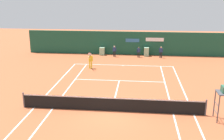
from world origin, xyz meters
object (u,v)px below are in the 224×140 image
Objects in this scene: ball_kid_left_post at (114,50)px; ball_kid_centre_post at (139,51)px; player_on_baseline at (90,60)px; ball_kid_right_post at (161,51)px; tennis_ball_mid_court at (96,70)px.

ball_kid_left_post reaches higher than ball_kid_centre_post.
player_on_baseline reaches higher than ball_kid_centre_post.
ball_kid_right_post is 20.31× the size of tennis_ball_mid_court.
ball_kid_right_post is 2.66m from ball_kid_centre_post.
player_on_baseline is 5.88m from ball_kid_left_post.
player_on_baseline is at bearing 40.30° from ball_kid_centre_post.
ball_kid_centre_post is (-2.65, 0.00, -0.06)m from ball_kid_right_post.
player_on_baseline is 7.39m from ball_kid_centre_post.
ball_kid_left_post is 6.18m from tennis_ball_mid_court.
player_on_baseline is 1.40× the size of ball_kid_centre_post.
ball_kid_left_post is at bearing -8.40° from ball_kid_centre_post.
ball_kid_right_post is 9.20m from tennis_ball_mid_court.
tennis_ball_mid_court is at bearing 41.68° from ball_kid_right_post.
ball_kid_right_post is at bearing 171.60° from ball_kid_centre_post.
player_on_baseline reaches higher than ball_kid_left_post.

